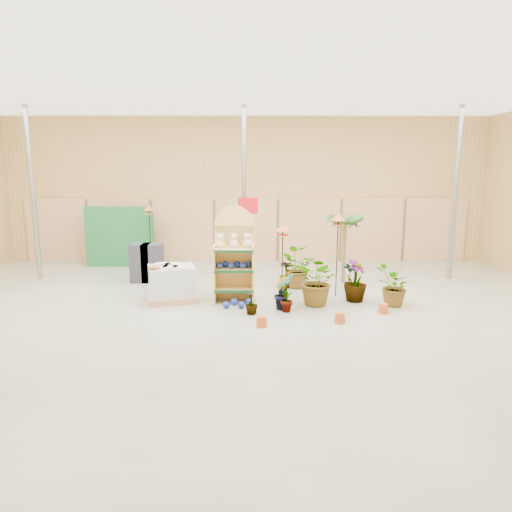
{
  "coord_description": "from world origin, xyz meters",
  "views": [
    {
      "loc": [
        0.27,
        -8.43,
        2.89
      ],
      "look_at": [
        0.3,
        1.5,
        1.0
      ],
      "focal_mm": 32.0,
      "sensor_mm": 36.0,
      "label": 1
    }
  ],
  "objects_px": {
    "display_shelf": "(234,258)",
    "potted_plant_2": "(318,281)",
    "bird_table_front": "(283,230)",
    "pallet_stack": "(172,283)"
  },
  "relations": [
    {
      "from": "display_shelf",
      "to": "potted_plant_2",
      "type": "distance_m",
      "value": 1.91
    },
    {
      "from": "bird_table_front",
      "to": "potted_plant_2",
      "type": "bearing_deg",
      "value": -33.85
    },
    {
      "from": "display_shelf",
      "to": "potted_plant_2",
      "type": "relative_size",
      "value": 1.93
    },
    {
      "from": "bird_table_front",
      "to": "potted_plant_2",
      "type": "height_order",
      "value": "bird_table_front"
    },
    {
      "from": "potted_plant_2",
      "to": "bird_table_front",
      "type": "bearing_deg",
      "value": 146.15
    },
    {
      "from": "pallet_stack",
      "to": "bird_table_front",
      "type": "bearing_deg",
      "value": -12.57
    },
    {
      "from": "bird_table_front",
      "to": "potted_plant_2",
      "type": "relative_size",
      "value": 1.55
    },
    {
      "from": "display_shelf",
      "to": "pallet_stack",
      "type": "relative_size",
      "value": 1.63
    },
    {
      "from": "pallet_stack",
      "to": "bird_table_front",
      "type": "xyz_separation_m",
      "value": [
        2.46,
        0.1,
        1.18
      ]
    },
    {
      "from": "display_shelf",
      "to": "pallet_stack",
      "type": "xyz_separation_m",
      "value": [
        -1.39,
        -0.05,
        -0.57
      ]
    }
  ]
}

